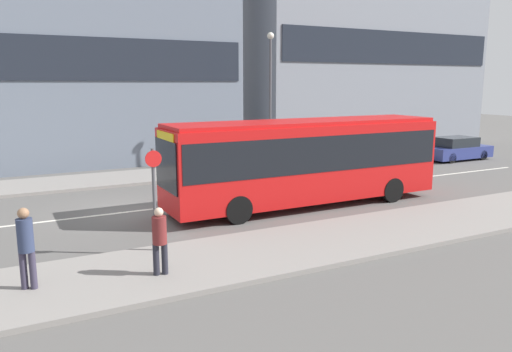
{
  "coord_description": "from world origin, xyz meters",
  "views": [
    {
      "loc": [
        -3.98,
        -17.68,
        4.62
      ],
      "look_at": [
        4.27,
        -1.79,
        1.25
      ],
      "focal_mm": 35.0,
      "sensor_mm": 36.0,
      "label": 1
    }
  ],
  "objects_px": {
    "city_bus": "(305,157)",
    "street_lamp": "(270,86)",
    "pedestrian_near_stop": "(26,243)",
    "pedestrian_down_pavement": "(160,237)",
    "parked_car_1": "(456,149)",
    "bus_stop_sign": "(154,192)",
    "parked_car_0": "(392,155)"
  },
  "relations": [
    {
      "from": "parked_car_1",
      "to": "pedestrian_near_stop",
      "type": "relative_size",
      "value": 2.33
    },
    {
      "from": "parked_car_0",
      "to": "bus_stop_sign",
      "type": "relative_size",
      "value": 1.63
    },
    {
      "from": "city_bus",
      "to": "street_lamp",
      "type": "height_order",
      "value": "street_lamp"
    },
    {
      "from": "parked_car_0",
      "to": "parked_car_1",
      "type": "relative_size",
      "value": 1.06
    },
    {
      "from": "parked_car_0",
      "to": "pedestrian_down_pavement",
      "type": "xyz_separation_m",
      "value": [
        -16.4,
        -10.1,
        0.44
      ]
    },
    {
      "from": "pedestrian_near_stop",
      "to": "street_lamp",
      "type": "bearing_deg",
      "value": -113.35
    },
    {
      "from": "city_bus",
      "to": "street_lamp",
      "type": "relative_size",
      "value": 1.53
    },
    {
      "from": "city_bus",
      "to": "pedestrian_near_stop",
      "type": "height_order",
      "value": "city_bus"
    },
    {
      "from": "parked_car_0",
      "to": "street_lamp",
      "type": "bearing_deg",
      "value": 161.06
    },
    {
      "from": "parked_car_0",
      "to": "street_lamp",
      "type": "relative_size",
      "value": 0.65
    },
    {
      "from": "parked_car_1",
      "to": "city_bus",
      "type": "bearing_deg",
      "value": -159.51
    },
    {
      "from": "parked_car_0",
      "to": "parked_car_1",
      "type": "distance_m",
      "value": 4.98
    },
    {
      "from": "city_bus",
      "to": "parked_car_0",
      "type": "relative_size",
      "value": 2.37
    },
    {
      "from": "parked_car_0",
      "to": "pedestrian_near_stop",
      "type": "relative_size",
      "value": 2.47
    },
    {
      "from": "pedestrian_down_pavement",
      "to": "bus_stop_sign",
      "type": "relative_size",
      "value": 0.59
    },
    {
      "from": "pedestrian_down_pavement",
      "to": "bus_stop_sign",
      "type": "height_order",
      "value": "bus_stop_sign"
    },
    {
      "from": "pedestrian_near_stop",
      "to": "city_bus",
      "type": "bearing_deg",
      "value": -134.04
    },
    {
      "from": "pedestrian_down_pavement",
      "to": "bus_stop_sign",
      "type": "bearing_deg",
      "value": -94.15
    },
    {
      "from": "pedestrian_down_pavement",
      "to": "street_lamp",
      "type": "height_order",
      "value": "street_lamp"
    },
    {
      "from": "parked_car_0",
      "to": "pedestrian_near_stop",
      "type": "distance_m",
      "value": 21.48
    },
    {
      "from": "pedestrian_near_stop",
      "to": "street_lamp",
      "type": "distance_m",
      "value": 17.62
    },
    {
      "from": "city_bus",
      "to": "parked_car_1",
      "type": "xyz_separation_m",
      "value": [
        14.36,
        5.37,
        -1.21
      ]
    },
    {
      "from": "city_bus",
      "to": "street_lamp",
      "type": "bearing_deg",
      "value": 69.23
    },
    {
      "from": "city_bus",
      "to": "pedestrian_down_pavement",
      "type": "bearing_deg",
      "value": -147.78
    },
    {
      "from": "pedestrian_down_pavement",
      "to": "parked_car_1",
      "type": "bearing_deg",
      "value": -146.29
    },
    {
      "from": "pedestrian_near_stop",
      "to": "pedestrian_down_pavement",
      "type": "distance_m",
      "value": 2.88
    },
    {
      "from": "parked_car_0",
      "to": "bus_stop_sign",
      "type": "xyz_separation_m",
      "value": [
        -15.99,
        -8.35,
        1.14
      ]
    },
    {
      "from": "parked_car_1",
      "to": "pedestrian_near_stop",
      "type": "bearing_deg",
      "value": -158.72
    },
    {
      "from": "city_bus",
      "to": "street_lamp",
      "type": "distance_m",
      "value": 8.65
    },
    {
      "from": "parked_car_1",
      "to": "bus_stop_sign",
      "type": "bearing_deg",
      "value": -158.65
    },
    {
      "from": "bus_stop_sign",
      "to": "parked_car_1",
      "type": "bearing_deg",
      "value": 21.35
    },
    {
      "from": "parked_car_0",
      "to": "parked_car_1",
      "type": "height_order",
      "value": "parked_car_1"
    }
  ]
}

